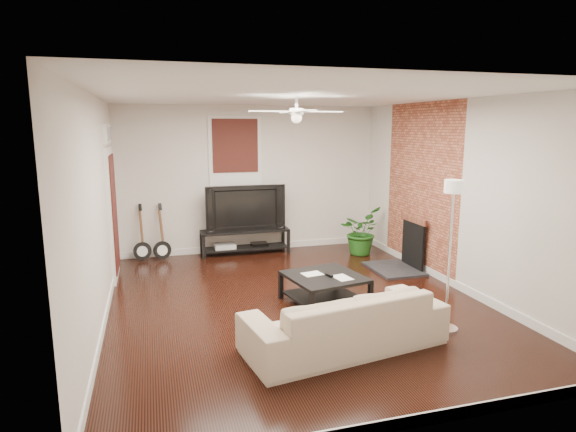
# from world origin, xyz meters

# --- Properties ---
(room) EXTENTS (5.01, 6.01, 2.81)m
(room) POSITION_xyz_m (0.00, 0.00, 1.40)
(room) COLOR black
(room) RESTS_ON ground
(brick_accent) EXTENTS (0.02, 2.20, 2.80)m
(brick_accent) POSITION_xyz_m (2.49, 1.00, 1.40)
(brick_accent) COLOR brown
(brick_accent) RESTS_ON floor
(fireplace) EXTENTS (0.80, 1.10, 0.92)m
(fireplace) POSITION_xyz_m (2.20, 1.00, 0.46)
(fireplace) COLOR black
(fireplace) RESTS_ON floor
(window_back) EXTENTS (1.00, 0.06, 1.30)m
(window_back) POSITION_xyz_m (-0.30, 2.97, 1.95)
(window_back) COLOR #36170E
(window_back) RESTS_ON wall_back
(door_left) EXTENTS (0.08, 1.00, 2.50)m
(door_left) POSITION_xyz_m (-2.46, 1.90, 1.25)
(door_left) COLOR white
(door_left) RESTS_ON wall_left
(tv_stand) EXTENTS (1.68, 0.45, 0.47)m
(tv_stand) POSITION_xyz_m (-0.18, 2.78, 0.23)
(tv_stand) COLOR black
(tv_stand) RESTS_ON floor
(tv) EXTENTS (1.50, 0.20, 0.86)m
(tv) POSITION_xyz_m (-0.18, 2.80, 0.90)
(tv) COLOR black
(tv) RESTS_ON tv_stand
(coffee_table) EXTENTS (1.11, 1.11, 0.40)m
(coffee_table) POSITION_xyz_m (0.36, -0.15, 0.20)
(coffee_table) COLOR black
(coffee_table) RESTS_ON floor
(sofa) EXTENTS (2.35, 1.22, 0.65)m
(sofa) POSITION_xyz_m (0.11, -1.48, 0.33)
(sofa) COLOR tan
(sofa) RESTS_ON floor
(floor_lamp) EXTENTS (0.35, 0.35, 1.82)m
(floor_lamp) POSITION_xyz_m (1.46, -1.38, 0.91)
(floor_lamp) COLOR silver
(floor_lamp) RESTS_ON floor
(potted_plant) EXTENTS (1.05, 1.06, 0.89)m
(potted_plant) POSITION_xyz_m (1.93, 2.14, 0.45)
(potted_plant) COLOR #21601B
(potted_plant) RESTS_ON floor
(guitar_left) EXTENTS (0.36, 0.28, 1.05)m
(guitar_left) POSITION_xyz_m (-2.07, 2.75, 0.52)
(guitar_left) COLOR black
(guitar_left) RESTS_ON floor
(guitar_right) EXTENTS (0.37, 0.31, 1.05)m
(guitar_right) POSITION_xyz_m (-1.72, 2.72, 0.52)
(guitar_right) COLOR black
(guitar_right) RESTS_ON floor
(ceiling_fan) EXTENTS (1.24, 1.24, 0.32)m
(ceiling_fan) POSITION_xyz_m (0.00, 0.00, 2.60)
(ceiling_fan) COLOR white
(ceiling_fan) RESTS_ON ceiling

